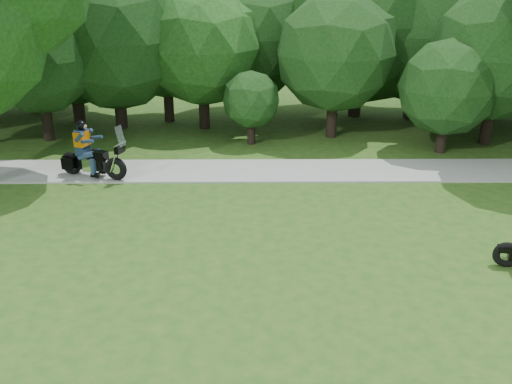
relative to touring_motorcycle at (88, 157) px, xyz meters
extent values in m
plane|color=#254F16|center=(6.95, -7.41, -0.72)|extent=(100.00, 100.00, 0.00)
cube|color=gray|center=(6.95, 0.59, -0.69)|extent=(60.00, 2.20, 0.06)
cylinder|color=black|center=(-2.29, 7.02, 0.18)|extent=(0.50, 0.50, 1.80)
sphere|color=black|center=(-2.29, 7.02, 3.01)|extent=(5.96, 5.96, 5.96)
cylinder|color=black|center=(-2.74, 4.36, 0.18)|extent=(0.42, 0.42, 1.80)
sphere|color=black|center=(-2.74, 4.36, 2.48)|extent=(4.33, 4.33, 4.33)
cylinder|color=black|center=(12.20, 7.66, 0.18)|extent=(0.51, 0.51, 1.80)
sphere|color=black|center=(12.20, 7.66, 3.06)|extent=(6.11, 6.11, 6.11)
cylinder|color=black|center=(-4.74, 8.95, 0.18)|extent=(0.56, 0.56, 1.80)
sphere|color=black|center=(-4.74, 8.95, 3.44)|extent=(7.27, 7.27, 7.27)
cylinder|color=black|center=(9.83, 8.13, 0.18)|extent=(0.56, 0.56, 1.80)
sphere|color=black|center=(9.83, 8.13, 3.42)|extent=(7.23, 7.23, 7.23)
cylinder|color=black|center=(8.34, 4.71, 0.18)|extent=(0.43, 0.43, 1.80)
sphere|color=black|center=(8.34, 4.71, 2.56)|extent=(4.56, 4.56, 4.56)
cylinder|color=black|center=(-0.28, 6.12, 0.18)|extent=(0.49, 0.49, 1.80)
sphere|color=black|center=(-0.28, 6.12, 2.97)|extent=(5.84, 5.84, 5.84)
cylinder|color=black|center=(1.57, 7.24, 0.18)|extent=(0.42, 0.42, 1.80)
sphere|color=black|center=(1.57, 7.24, 2.53)|extent=(4.46, 4.46, 4.46)
cylinder|color=black|center=(3.20, 6.05, 0.18)|extent=(0.44, 0.44, 1.80)
sphere|color=#163C11|center=(3.20, 6.05, 2.63)|extent=(4.78, 4.78, 4.78)
cylinder|color=black|center=(5.13, 8.16, 0.18)|extent=(0.48, 0.48, 1.80)
sphere|color=black|center=(5.13, 8.16, 2.88)|extent=(5.57, 5.57, 5.57)
cylinder|color=black|center=(5.16, 3.77, -0.22)|extent=(0.31, 0.31, 1.00)
sphere|color=black|center=(5.16, 3.77, 0.98)|extent=(2.17, 2.17, 2.17)
cylinder|color=black|center=(14.11, 3.73, 0.16)|extent=(0.45, 0.45, 1.77)
sphere|color=black|center=(14.11, 3.73, 2.68)|extent=(5.01, 5.01, 5.01)
cylinder|color=black|center=(12.07, 2.67, -0.10)|extent=(0.37, 0.37, 1.24)
sphere|color=black|center=(12.07, 2.67, 1.64)|extent=(3.44, 3.44, 3.44)
cylinder|color=black|center=(15.66, 7.53, 0.18)|extent=(0.50, 0.50, 1.80)
sphere|color=black|center=(15.66, 7.53, 3.05)|extent=(6.09, 6.09, 6.09)
torus|color=black|center=(10.91, -5.85, -0.42)|extent=(0.63, 0.28, 0.60)
torus|color=black|center=(-0.64, 0.22, -0.29)|extent=(0.77, 0.45, 0.74)
torus|color=black|center=(0.92, -0.32, -0.29)|extent=(0.77, 0.45, 0.74)
cube|color=black|center=(-0.05, 0.02, -0.24)|extent=(1.21, 0.64, 0.34)
cube|color=silver|center=(0.11, -0.04, -0.24)|extent=(0.60, 0.51, 0.43)
cube|color=black|center=(0.36, -0.13, 0.08)|extent=(0.63, 0.48, 0.28)
cube|color=black|center=(-0.17, 0.06, 0.04)|extent=(0.64, 0.50, 0.11)
cylinder|color=silver|center=(0.96, -0.34, 0.08)|extent=(0.41, 0.18, 0.95)
cylinder|color=silver|center=(1.13, -0.40, 0.54)|extent=(0.26, 0.66, 0.04)
cube|color=black|center=(-0.66, -0.01, -0.24)|extent=(0.46, 0.27, 0.36)
cube|color=black|center=(-0.51, 0.43, -0.24)|extent=(0.46, 0.27, 0.36)
cube|color=navy|center=(-0.17, 0.06, 0.19)|extent=(0.44, 0.49, 0.26)
cube|color=navy|center=(-0.15, 0.05, 0.57)|extent=(0.41, 0.51, 0.60)
cube|color=orange|center=(-0.15, 0.05, 0.59)|extent=(0.45, 0.56, 0.47)
sphere|color=black|center=(-0.12, 0.04, 1.02)|extent=(0.30, 0.30, 0.30)
camera|label=1|loc=(5.19, -17.20, 5.63)|focal=40.00mm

